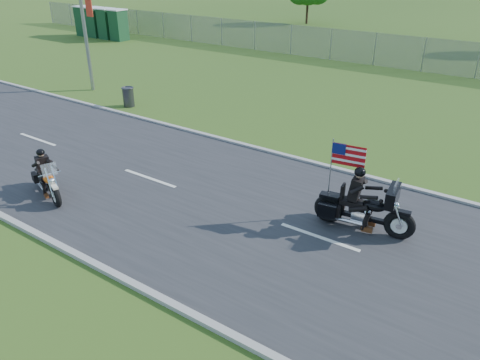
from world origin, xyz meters
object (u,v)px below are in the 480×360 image
Objects in this scene: porta_toilet_d at (84,21)px; motorcycle_follow at (363,210)px; porta_toilet_c at (95,23)px; trash_can at (128,97)px; porta_toilet_a at (119,26)px; motorcycle_lead at (47,182)px; porta_toilet_b at (107,24)px.

porta_toilet_d is 0.87× the size of motorcycle_follow.
porta_toilet_d reaches higher than motorcycle_follow.
porta_toilet_c is 0.87× the size of motorcycle_follow.
porta_toilet_d reaches higher than trash_can.
porta_toilet_c is 20.35m from trash_can.
trash_can is at bearing -41.07° from porta_toilet_a.
motorcycle_follow is at bearing 42.88° from motorcycle_lead.
porta_toilet_c is (-1.40, 0.00, 0.00)m from porta_toilet_b.
porta_toilet_b is 2.60× the size of trash_can.
porta_toilet_b is at bearing 141.68° from trash_can.
motorcycle_follow is (8.38, 3.51, 0.13)m from motorcycle_lead.
motorcycle_lead is at bearing -42.71° from porta_toilet_c.
porta_toilet_a reaches higher than trash_can.
porta_toilet_a is at bearing 0.00° from porta_toilet_b.
motorcycle_lead is (22.54, -19.51, -0.68)m from porta_toilet_d.
porta_toilet_a is 1.00× the size of porta_toilet_c.
porta_toilet_a reaches higher than motorcycle_follow.
porta_toilet_c is 1.40m from porta_toilet_d.
porta_toilet_b and porta_toilet_c have the same top height.
porta_toilet_a and porta_toilet_c have the same top height.
porta_toilet_d is (-2.80, 0.00, 0.00)m from porta_toilet_b.
motorcycle_lead is 8.91m from trash_can.
motorcycle_follow is 2.99× the size of trash_can.
porta_toilet_c is (-2.80, 0.00, 0.00)m from porta_toilet_a.
porta_toilet_b is 1.40m from porta_toilet_c.
porta_toilet_a reaches higher than motorcycle_lead.
motorcycle_lead is at bearing -40.88° from porta_toilet_d.
porta_toilet_b is at bearing 155.48° from motorcycle_lead.
porta_toilet_a and porta_toilet_b have the same top height.
trash_can is at bearing -35.88° from porta_toilet_c.
porta_toilet_a is 1.00× the size of porta_toilet_b.
motorcycle_lead reaches higher than trash_can.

